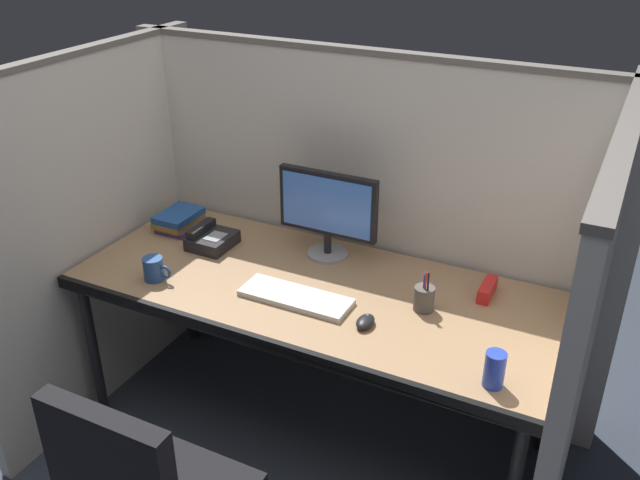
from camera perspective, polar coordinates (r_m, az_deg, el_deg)
ground_plane at (r=2.93m, az=-3.24°, el=-19.15°), size 8.00×8.00×0.00m
cubicle_partition_rear at (r=3.00m, az=3.38°, el=0.88°), size 2.21×0.06×1.57m
cubicle_partition_left at (r=3.11m, az=-17.94°, el=0.49°), size 0.06×1.41×1.57m
cubicle_partition_right at (r=2.35m, az=20.81°, el=-9.36°), size 0.06×1.41×1.57m
desk at (r=2.69m, az=-0.60°, el=-4.90°), size 1.90×0.80×0.74m
monitor_center at (r=2.79m, az=0.65°, el=2.62°), size 0.43×0.17×0.37m
keyboard_main at (r=2.58m, az=-2.04°, el=-4.80°), size 0.43×0.15×0.02m
computer_mouse at (r=2.44m, az=3.81°, el=-6.82°), size 0.06×0.10×0.04m
desk_phone at (r=2.98m, az=-9.08°, el=0.07°), size 0.17×0.19×0.09m
red_stapler at (r=2.67m, az=13.80°, el=-4.03°), size 0.04×0.15×0.06m
coffee_mug at (r=2.77m, az=-13.68°, el=-2.36°), size 0.13×0.08×0.09m
book_stack at (r=3.17m, az=-11.65°, el=1.64°), size 0.16×0.22×0.08m
pen_cup at (r=2.53m, az=8.69°, el=-4.83°), size 0.08×0.08×0.17m
soda_can at (r=2.21m, az=14.36°, el=-10.43°), size 0.07×0.07×0.12m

